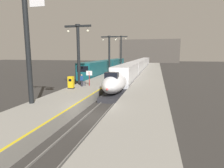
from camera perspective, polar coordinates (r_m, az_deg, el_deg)
ground_plane at (r=17.02m, az=-5.45°, el=-9.96°), size 260.00×260.00×0.00m
platform_left at (r=41.32m, az=0.30°, el=2.21°), size 4.80×110.00×1.05m
platform_right at (r=40.28m, az=11.60°, el=1.84°), size 4.80×110.00×1.05m
platform_left_safety_stripe at (r=40.81m, az=3.42°, el=2.85°), size 0.20×107.80×0.01m
rail_main_left at (r=43.46m, az=5.37°, el=1.90°), size 0.08×110.00×0.12m
rail_main_right at (r=43.28m, az=7.34°, el=1.83°), size 0.08×110.00×0.12m
rail_secondary_left at (r=45.30m, az=-4.83°, el=2.21°), size 0.08×110.00×0.12m
rail_secondary_right at (r=44.86m, az=-3.01°, el=2.16°), size 0.08×110.00×0.12m
highspeed_train_main at (r=57.36m, az=8.17°, el=5.54°), size 2.92×76.37×3.60m
regional_train_adjacent at (r=52.40m, az=-1.38°, el=5.46°), size 2.85×36.60×3.80m
station_column_near at (r=18.50m, az=-24.34°, el=13.99°), size 4.00×0.68×10.48m
station_column_mid at (r=28.07m, az=-10.18°, el=10.52°), size 4.00×0.68×8.63m
station_column_far at (r=45.35m, az=-0.84°, el=10.14°), size 4.00×0.68×8.66m
station_column_distant at (r=60.08m, az=2.76°, el=10.58°), size 4.00×0.68×9.98m
passenger_near_edge at (r=26.40m, az=-9.18°, el=1.41°), size 0.32×0.55×1.69m
passenger_mid_platform at (r=37.51m, az=0.04°, el=3.82°), size 0.46×0.41×1.69m
rolling_suitcase at (r=26.99m, az=-8.44°, el=0.12°), size 0.40×0.22×0.98m
ticket_machine_yellow at (r=25.04m, az=-12.33°, el=0.31°), size 0.76×0.62×1.60m
departure_info_board at (r=26.81m, az=-6.93°, el=2.69°), size 0.90×0.10×2.12m
terminus_back_wall at (r=117.32m, az=11.02°, el=9.77°), size 36.00×2.00×14.00m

